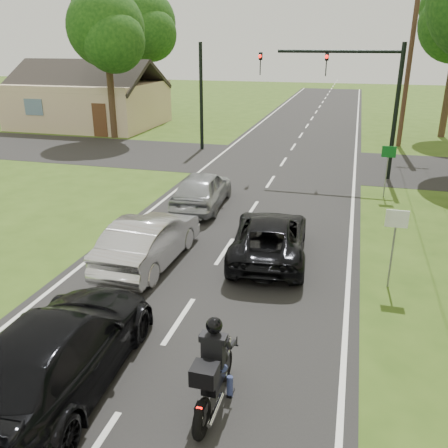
{
  "coord_description": "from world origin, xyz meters",
  "views": [
    {
      "loc": [
        3.45,
        -8.75,
        5.99
      ],
      "look_at": [
        0.25,
        3.0,
        1.3
      ],
      "focal_mm": 38.0,
      "sensor_mm": 36.0,
      "label": 1
    }
  ],
  "objects_px": {
    "sign_green": "(388,159)",
    "traffic_signal": "(355,86)",
    "motorcycle_rider": "(213,374)",
    "silver_sedan": "(149,240)",
    "utility_pole_far": "(410,59)",
    "dark_suv": "(270,237)",
    "dark_car_behind": "(59,350)",
    "silver_suv": "(202,189)",
    "sign_white": "(395,230)"
  },
  "relations": [
    {
      "from": "sign_green",
      "to": "traffic_signal",
      "type": "bearing_deg",
      "value": 117.38
    },
    {
      "from": "motorcycle_rider",
      "to": "silver_sedan",
      "type": "xyz_separation_m",
      "value": [
        -3.4,
        5.08,
        0.02
      ]
    },
    {
      "from": "traffic_signal",
      "to": "sign_green",
      "type": "relative_size",
      "value": 3.0
    },
    {
      "from": "traffic_signal",
      "to": "utility_pole_far",
      "type": "relative_size",
      "value": 0.64
    },
    {
      "from": "dark_suv",
      "to": "dark_car_behind",
      "type": "distance_m",
      "value": 7.14
    },
    {
      "from": "silver_suv",
      "to": "sign_green",
      "type": "bearing_deg",
      "value": -158.37
    },
    {
      "from": "dark_car_behind",
      "to": "motorcycle_rider",
      "type": "bearing_deg",
      "value": -179.98
    },
    {
      "from": "motorcycle_rider",
      "to": "silver_suv",
      "type": "xyz_separation_m",
      "value": [
        -3.47,
        10.26,
        0.02
      ]
    },
    {
      "from": "silver_suv",
      "to": "sign_green",
      "type": "height_order",
      "value": "sign_green"
    },
    {
      "from": "utility_pole_far",
      "to": "sign_white",
      "type": "bearing_deg",
      "value": -94.51
    },
    {
      "from": "dark_car_behind",
      "to": "traffic_signal",
      "type": "relative_size",
      "value": 0.82
    },
    {
      "from": "silver_sedan",
      "to": "sign_white",
      "type": "relative_size",
      "value": 2.04
    },
    {
      "from": "motorcycle_rider",
      "to": "dark_car_behind",
      "type": "bearing_deg",
      "value": -175.8
    },
    {
      "from": "motorcycle_rider",
      "to": "sign_green",
      "type": "relative_size",
      "value": 0.97
    },
    {
      "from": "dark_car_behind",
      "to": "utility_pole_far",
      "type": "bearing_deg",
      "value": -110.64
    },
    {
      "from": "silver_suv",
      "to": "motorcycle_rider",
      "type": "bearing_deg",
      "value": 105.56
    },
    {
      "from": "utility_pole_far",
      "to": "silver_sedan",
      "type": "bearing_deg",
      "value": -112.62
    },
    {
      "from": "dark_suv",
      "to": "silver_sedan",
      "type": "distance_m",
      "value": 3.5
    },
    {
      "from": "motorcycle_rider",
      "to": "utility_pole_far",
      "type": "distance_m",
      "value": 25.25
    },
    {
      "from": "traffic_signal",
      "to": "sign_green",
      "type": "bearing_deg",
      "value": -62.62
    },
    {
      "from": "dark_car_behind",
      "to": "sign_green",
      "type": "distance_m",
      "value": 14.97
    },
    {
      "from": "silver_suv",
      "to": "dark_car_behind",
      "type": "height_order",
      "value": "dark_car_behind"
    },
    {
      "from": "motorcycle_rider",
      "to": "traffic_signal",
      "type": "distance_m",
      "value": 16.88
    },
    {
      "from": "silver_suv",
      "to": "silver_sedan",
      "type": "bearing_deg",
      "value": 87.64
    },
    {
      "from": "utility_pole_far",
      "to": "motorcycle_rider",
      "type": "bearing_deg",
      "value": -100.8
    },
    {
      "from": "dark_suv",
      "to": "motorcycle_rider",
      "type": "bearing_deg",
      "value": 85.81
    },
    {
      "from": "silver_suv",
      "to": "sign_white",
      "type": "xyz_separation_m",
      "value": [
        6.63,
        -4.85,
        0.87
      ]
    },
    {
      "from": "traffic_signal",
      "to": "silver_sedan",
      "type": "bearing_deg",
      "value": -114.62
    },
    {
      "from": "dark_suv",
      "to": "dark_car_behind",
      "type": "height_order",
      "value": "dark_car_behind"
    },
    {
      "from": "utility_pole_far",
      "to": "sign_green",
      "type": "relative_size",
      "value": 4.71
    },
    {
      "from": "utility_pole_far",
      "to": "sign_green",
      "type": "bearing_deg",
      "value": -96.73
    },
    {
      "from": "traffic_signal",
      "to": "silver_suv",
      "type": "bearing_deg",
      "value": -130.51
    },
    {
      "from": "silver_suv",
      "to": "traffic_signal",
      "type": "bearing_deg",
      "value": -133.63
    },
    {
      "from": "traffic_signal",
      "to": "utility_pole_far",
      "type": "distance_m",
      "value": 8.55
    },
    {
      "from": "sign_green",
      "to": "dark_suv",
      "type": "bearing_deg",
      "value": -116.85
    },
    {
      "from": "silver_sedan",
      "to": "silver_suv",
      "type": "relative_size",
      "value": 1.04
    },
    {
      "from": "utility_pole_far",
      "to": "dark_suv",
      "type": "bearing_deg",
      "value": -105.03
    },
    {
      "from": "sign_white",
      "to": "sign_green",
      "type": "distance_m",
      "value": 8.0
    },
    {
      "from": "dark_suv",
      "to": "traffic_signal",
      "type": "xyz_separation_m",
      "value": [
        1.97,
        10.0,
        3.5
      ]
    },
    {
      "from": "utility_pole_far",
      "to": "sign_white",
      "type": "height_order",
      "value": "utility_pole_far"
    },
    {
      "from": "silver_sedan",
      "to": "dark_car_behind",
      "type": "xyz_separation_m",
      "value": [
        0.53,
        -5.26,
        0.04
      ]
    },
    {
      "from": "dark_car_behind",
      "to": "silver_suv",
      "type": "bearing_deg",
      "value": -90.34
    },
    {
      "from": "silver_suv",
      "to": "traffic_signal",
      "type": "relative_size",
      "value": 0.66
    },
    {
      "from": "motorcycle_rider",
      "to": "dark_suv",
      "type": "distance_m",
      "value": 6.43
    },
    {
      "from": "dark_car_behind",
      "to": "traffic_signal",
      "type": "xyz_separation_m",
      "value": [
        4.67,
        16.61,
        3.37
      ]
    },
    {
      "from": "motorcycle_rider",
      "to": "silver_sedan",
      "type": "bearing_deg",
      "value": 124.34
    },
    {
      "from": "dark_car_behind",
      "to": "utility_pole_far",
      "type": "relative_size",
      "value": 0.52
    },
    {
      "from": "dark_suv",
      "to": "sign_green",
      "type": "relative_size",
      "value": 2.13
    },
    {
      "from": "motorcycle_rider",
      "to": "dark_suv",
      "type": "xyz_separation_m",
      "value": [
        -0.17,
        6.43,
        -0.06
      ]
    },
    {
      "from": "silver_sedan",
      "to": "traffic_signal",
      "type": "xyz_separation_m",
      "value": [
        5.2,
        11.34,
        3.41
      ]
    }
  ]
}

